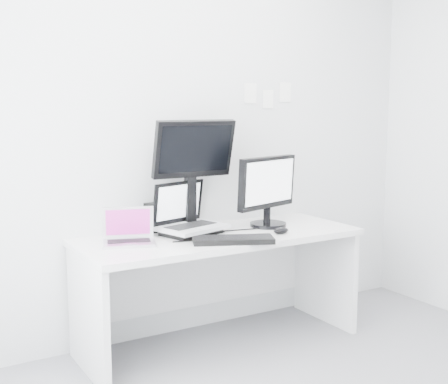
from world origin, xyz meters
The scene contains 12 objects.
back_wall centered at (0.00, 1.60, 1.35)m, with size 3.60×3.60×0.00m, color silver.
desk centered at (0.00, 1.25, 0.36)m, with size 1.80×0.70×0.73m, color white.
macbook centered at (-0.60, 1.27, 0.84)m, with size 0.30×0.23×0.23m, color silver.
speaker centered at (-0.34, 1.52, 0.82)m, with size 0.09×0.09×0.19m, color black.
dell_laptop centered at (-0.15, 1.32, 0.90)m, with size 0.41×0.32×0.34m, color #B7B9C0.
rear_monitor centered at (-0.10, 1.43, 1.10)m, with size 0.54×0.20×0.74m, color black.
samsung_monitor centered at (0.40, 1.29, 0.97)m, with size 0.53×0.24×0.49m, color black.
keyboard centered at (-0.05, 1.01, 0.75)m, with size 0.48×0.17×0.03m, color black.
mouse centered at (0.34, 1.06, 0.75)m, with size 0.12×0.07×0.04m, color black.
wall_note_0 centered at (0.45, 1.59, 1.62)m, with size 0.10×0.00×0.14m, color white.
wall_note_1 centered at (0.60, 1.59, 1.58)m, with size 0.09×0.00×0.13m, color white.
wall_note_2 centered at (0.75, 1.59, 1.63)m, with size 0.10×0.00×0.14m, color white.
Camera 1 is at (-1.87, -1.95, 1.54)m, focal length 47.99 mm.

